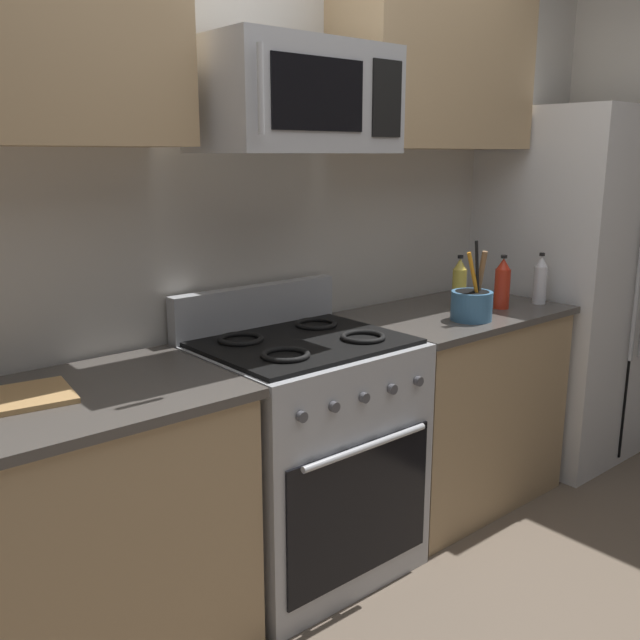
{
  "coord_description": "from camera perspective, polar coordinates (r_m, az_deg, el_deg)",
  "views": [
    {
      "loc": [
        -1.56,
        -1.3,
        1.6
      ],
      "look_at": [
        -0.02,
        0.52,
        1.03
      ],
      "focal_mm": 39.04,
      "sensor_mm": 36.0,
      "label": 1
    }
  ],
  "objects": [
    {
      "name": "wall_back",
      "position": [
        2.83,
        -6.58,
        7.28
      ],
      "size": [
        8.0,
        0.1,
        2.6
      ],
      "primitive_type": "cube",
      "color": "beige",
      "rests_on": "ground"
    },
    {
      "name": "counter_left",
      "position": [
        2.35,
        -19.96,
        -16.56
      ],
      "size": [
        1.06,
        0.65,
        0.91
      ],
      "color": "tan",
      "rests_on": "ground"
    },
    {
      "name": "range_oven",
      "position": [
        2.74,
        -1.44,
        -10.83
      ],
      "size": [
        0.76,
        0.69,
        1.09
      ],
      "color": "#B2B5BA",
      "rests_on": "ground"
    },
    {
      "name": "counter_right",
      "position": [
        3.34,
        10.72,
        -6.82
      ],
      "size": [
        1.01,
        0.65,
        0.91
      ],
      "color": "tan",
      "rests_on": "ground"
    },
    {
      "name": "refrigerator",
      "position": [
        3.97,
        19.77,
        2.66
      ],
      "size": [
        0.82,
        0.76,
        1.82
      ],
      "color": "silver",
      "rests_on": "ground"
    },
    {
      "name": "microwave",
      "position": [
        2.53,
        -2.05,
        17.68
      ],
      "size": [
        0.69,
        0.44,
        0.37
      ],
      "color": "#B2B5BA"
    },
    {
      "name": "upper_cabinets_right",
      "position": [
        3.28,
        9.51,
        20.58
      ],
      "size": [
        1.0,
        0.34,
        0.79
      ],
      "color": "tan"
    },
    {
      "name": "utensil_crock",
      "position": [
        3.02,
        12.34,
        1.3
      ],
      "size": [
        0.18,
        0.18,
        0.34
      ],
      "color": "teal",
      "rests_on": "counter_right"
    },
    {
      "name": "cutting_board",
      "position": [
        2.18,
        -24.48,
        -6.0
      ],
      "size": [
        0.4,
        0.29,
        0.02
      ],
      "primitive_type": "cube",
      "rotation": [
        0.0,
        0.0,
        -0.14
      ],
      "color": "tan",
      "rests_on": "counter_left"
    },
    {
      "name": "bottle_hot_sauce",
      "position": [
        3.28,
        14.72,
        2.88
      ],
      "size": [
        0.07,
        0.07,
        0.25
      ],
      "color": "red",
      "rests_on": "counter_right"
    },
    {
      "name": "bottle_oil",
      "position": [
        3.25,
        11.35,
        2.93
      ],
      "size": [
        0.06,
        0.06,
        0.24
      ],
      "color": "gold",
      "rests_on": "counter_right"
    },
    {
      "name": "bottle_vinegar",
      "position": [
        3.44,
        17.61,
        3.12
      ],
      "size": [
        0.06,
        0.06,
        0.24
      ],
      "color": "silver",
      "rests_on": "counter_right"
    }
  ]
}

